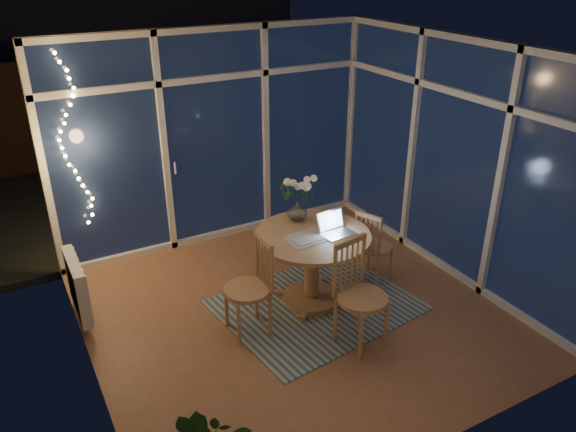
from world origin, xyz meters
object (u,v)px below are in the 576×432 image
object	(u,v)px
laptop	(338,224)
dining_table	(312,268)
flower_vase	(297,211)
chair_left	(247,288)
chair_front	(362,296)
chair_right	(374,245)

from	to	relation	value
laptop	dining_table	bearing A→B (deg)	144.78
laptop	flower_vase	distance (m)	0.51
dining_table	chair_left	size ratio (longest dim) A/B	1.16
dining_table	chair_front	world-z (taller)	chair_front
laptop	flower_vase	size ratio (longest dim) A/B	1.53
chair_front	chair_left	bearing A→B (deg)	131.61
chair_right	laptop	xyz separation A→B (m)	(-0.60, -0.16, 0.47)
dining_table	chair_front	xyz separation A→B (m)	(0.04, -0.82, 0.13)
chair_front	laptop	size ratio (longest dim) A/B	3.29
chair_left	flower_vase	world-z (taller)	same
chair_front	flower_vase	xyz separation A→B (m)	(-0.02, 1.17, 0.37)
dining_table	laptop	bearing A→B (deg)	-29.19
dining_table	chair_right	distance (m)	0.82
chair_front	flower_vase	distance (m)	1.23
chair_left	chair_right	distance (m)	1.63
chair_right	chair_front	bearing A→B (deg)	115.80
chair_front	flower_vase	bearing A→B (deg)	80.76
dining_table	chair_left	bearing A→B (deg)	-169.37
dining_table	chair_front	distance (m)	0.83
dining_table	flower_vase	size ratio (longest dim) A/B	5.57
dining_table	laptop	size ratio (longest dim) A/B	3.65
chair_front	flower_vase	size ratio (longest dim) A/B	5.02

